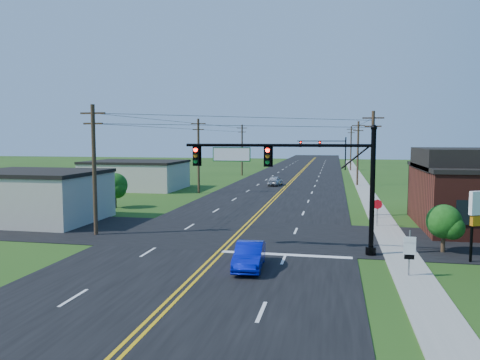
% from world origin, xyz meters
% --- Properties ---
extents(ground, '(260.00, 260.00, 0.00)m').
position_xyz_m(ground, '(0.00, 0.00, 0.00)').
color(ground, '#204112').
rests_on(ground, ground).
extents(road_main, '(16.00, 220.00, 0.04)m').
position_xyz_m(road_main, '(0.00, 50.00, 0.02)').
color(road_main, black).
rests_on(road_main, ground).
extents(road_cross, '(70.00, 10.00, 0.04)m').
position_xyz_m(road_cross, '(0.00, 12.00, 0.02)').
color(road_cross, black).
rests_on(road_cross, ground).
extents(sidewalk, '(2.00, 160.00, 0.08)m').
position_xyz_m(sidewalk, '(10.50, 40.00, 0.04)').
color(sidewalk, gray).
rests_on(sidewalk, ground).
extents(signal_mast_main, '(11.30, 0.60, 7.48)m').
position_xyz_m(signal_mast_main, '(4.34, 8.00, 4.75)').
color(signal_mast_main, black).
rests_on(signal_mast_main, ground).
extents(signal_mast_far, '(10.98, 0.60, 7.48)m').
position_xyz_m(signal_mast_far, '(4.44, 80.00, 4.55)').
color(signal_mast_far, black).
rests_on(signal_mast_far, ground).
extents(cream_bldg_near, '(10.20, 8.20, 4.10)m').
position_xyz_m(cream_bldg_near, '(-17.00, 14.00, 2.06)').
color(cream_bldg_near, beige).
rests_on(cream_bldg_near, ground).
extents(cream_bldg_far, '(12.20, 9.20, 3.70)m').
position_xyz_m(cream_bldg_far, '(-19.00, 38.00, 1.86)').
color(cream_bldg_far, beige).
rests_on(cream_bldg_far, ground).
extents(utility_pole_left_a, '(1.80, 0.28, 9.00)m').
position_xyz_m(utility_pole_left_a, '(-9.50, 10.00, 4.72)').
color(utility_pole_left_a, '#372B19').
rests_on(utility_pole_left_a, ground).
extents(utility_pole_left_b, '(1.80, 0.28, 9.00)m').
position_xyz_m(utility_pole_left_b, '(-9.50, 35.00, 4.72)').
color(utility_pole_left_b, '#372B19').
rests_on(utility_pole_left_b, ground).
extents(utility_pole_left_c, '(1.80, 0.28, 9.00)m').
position_xyz_m(utility_pole_left_c, '(-9.50, 62.00, 4.72)').
color(utility_pole_left_c, '#372B19').
rests_on(utility_pole_left_c, ground).
extents(utility_pole_right_a, '(1.80, 0.28, 9.00)m').
position_xyz_m(utility_pole_right_a, '(9.80, 22.00, 4.72)').
color(utility_pole_right_a, '#372B19').
rests_on(utility_pole_right_a, ground).
extents(utility_pole_right_b, '(1.80, 0.28, 9.00)m').
position_xyz_m(utility_pole_right_b, '(9.80, 48.00, 4.72)').
color(utility_pole_right_b, '#372B19').
rests_on(utility_pole_right_b, ground).
extents(utility_pole_right_c, '(1.80, 0.28, 9.00)m').
position_xyz_m(utility_pole_right_c, '(9.80, 78.00, 4.72)').
color(utility_pole_right_c, '#372B19').
rests_on(utility_pole_right_c, ground).
extents(tree_right_back, '(3.00, 3.00, 4.10)m').
position_xyz_m(tree_right_back, '(16.00, 26.00, 2.60)').
color(tree_right_back, '#372B19').
rests_on(tree_right_back, ground).
extents(shrub_corner, '(2.00, 2.00, 2.86)m').
position_xyz_m(shrub_corner, '(13.00, 9.50, 1.85)').
color(shrub_corner, '#372B19').
rests_on(shrub_corner, ground).
extents(tree_left, '(2.40, 2.40, 3.37)m').
position_xyz_m(tree_left, '(-14.00, 22.00, 2.16)').
color(tree_left, '#372B19').
rests_on(tree_left, ground).
extents(blue_car, '(1.66, 4.06, 1.31)m').
position_xyz_m(blue_car, '(2.44, 3.90, 0.65)').
color(blue_car, '#0813B1').
rests_on(blue_car, ground).
extents(distant_car, '(1.98, 4.02, 1.32)m').
position_xyz_m(distant_car, '(-1.51, 45.55, 0.66)').
color(distant_car, '#B8B9BE').
rests_on(distant_car, ground).
extents(route_sign, '(0.58, 0.09, 2.30)m').
position_xyz_m(route_sign, '(10.29, 4.03, 1.34)').
color(route_sign, slate).
rests_on(route_sign, ground).
extents(stop_sign, '(0.75, 0.11, 2.10)m').
position_xyz_m(stop_sign, '(9.89, 16.95, 1.51)').
color(stop_sign, slate).
rests_on(stop_sign, ground).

